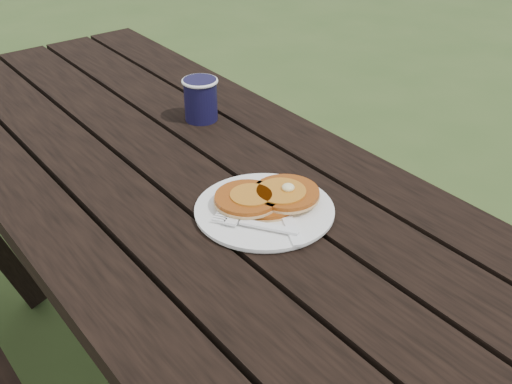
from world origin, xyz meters
TOP-DOWN VIEW (x-y plane):
  - picnic_table at (0.00, 0.00)m, footprint 1.36×1.80m
  - plate at (0.04, -0.29)m, footprint 0.30×0.30m
  - pancake_stack at (0.05, -0.28)m, footprint 0.20×0.16m
  - knife at (0.05, -0.34)m, footprint 0.10×0.17m
  - fork at (-0.00, -0.35)m, footprint 0.12×0.15m
  - coffee_cup at (0.17, 0.13)m, footprint 0.09×0.09m

SIDE VIEW (x-z plane):
  - picnic_table at x=0.00m, z-range -0.01..0.74m
  - plate at x=0.04m, z-range 0.75..0.76m
  - knife at x=0.05m, z-range 0.76..0.76m
  - fork at x=0.00m, z-range 0.77..0.77m
  - pancake_stack at x=0.05m, z-range 0.76..0.79m
  - coffee_cup at x=0.17m, z-range 0.76..0.86m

